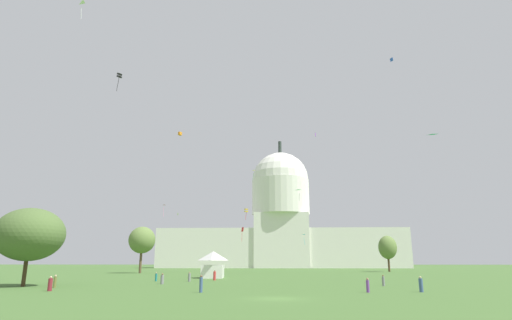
{
  "coord_description": "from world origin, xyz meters",
  "views": [
    {
      "loc": [
        0.04,
        -38.21,
        3.22
      ],
      "look_at": [
        -5.13,
        69.56,
        30.0
      ],
      "focal_mm": 28.71,
      "sensor_mm": 36.0,
      "label": 1
    }
  ],
  "objects_px": {
    "person_denim_aisle_center": "(201,284)",
    "kite_yellow_high": "(252,172)",
    "person_denim_mid_left": "(421,285)",
    "kite_lime_mid": "(178,214)",
    "person_grey_back_left": "(162,279)",
    "kite_black_mid": "(119,76)",
    "person_grey_near_tree_east": "(189,277)",
    "person_olive_front_center": "(55,282)",
    "kite_blue_high": "(392,60)",
    "kite_pink_mid": "(164,207)",
    "kite_cyan_low": "(305,236)",
    "person_grey_deep_crowd": "(383,281)",
    "kite_violet_high": "(315,135)",
    "kite_turquoise_mid": "(433,136)",
    "person_maroon_near_tent": "(50,284)",
    "person_purple_back_right": "(368,286)",
    "event_tent": "(213,265)",
    "tree_east_far": "(388,247)",
    "kite_red_low": "(242,230)",
    "kite_gold_low": "(246,210)",
    "kite_white_high": "(85,6)",
    "tree_west_far": "(142,240)",
    "tree_west_mid": "(30,234)",
    "person_red_mid_right": "(215,276)",
    "kite_orange_high": "(180,134)",
    "kite_green_mid": "(299,191)",
    "person_teal_near_tree_west": "(156,277)"
  },
  "relations": [
    {
      "from": "person_grey_deep_crowd",
      "to": "kite_violet_high",
      "type": "height_order",
      "value": "kite_violet_high"
    },
    {
      "from": "tree_east_far",
      "to": "kite_red_low",
      "type": "bearing_deg",
      "value": -158.85
    },
    {
      "from": "kite_gold_low",
      "to": "person_purple_back_right",
      "type": "bearing_deg",
      "value": -102.64
    },
    {
      "from": "person_grey_deep_crowd",
      "to": "kite_violet_high",
      "type": "xyz_separation_m",
      "value": [
        -2.72,
        54.58,
        37.81
      ]
    },
    {
      "from": "person_maroon_near_tent",
      "to": "kite_turquoise_mid",
      "type": "bearing_deg",
      "value": 34.06
    },
    {
      "from": "event_tent",
      "to": "kite_pink_mid",
      "type": "height_order",
      "value": "kite_pink_mid"
    },
    {
      "from": "kite_white_high",
      "to": "kite_cyan_low",
      "type": "bearing_deg",
      "value": -70.21
    },
    {
      "from": "kite_violet_high",
      "to": "kite_gold_low",
      "type": "relative_size",
      "value": 0.42
    },
    {
      "from": "person_denim_aisle_center",
      "to": "kite_yellow_high",
      "type": "height_order",
      "value": "kite_yellow_high"
    },
    {
      "from": "tree_west_far",
      "to": "kite_violet_high",
      "type": "bearing_deg",
      "value": -5.45
    },
    {
      "from": "person_denim_aisle_center",
      "to": "kite_blue_high",
      "type": "height_order",
      "value": "kite_blue_high"
    },
    {
      "from": "kite_red_low",
      "to": "kite_blue_high",
      "type": "height_order",
      "value": "kite_blue_high"
    },
    {
      "from": "kite_cyan_low",
      "to": "kite_turquoise_mid",
      "type": "bearing_deg",
      "value": 143.62
    },
    {
      "from": "person_denim_aisle_center",
      "to": "person_olive_front_center",
      "type": "distance_m",
      "value": 21.03
    },
    {
      "from": "person_grey_near_tree_east",
      "to": "kite_black_mid",
      "type": "height_order",
      "value": "kite_black_mid"
    },
    {
      "from": "kite_yellow_high",
      "to": "person_denim_mid_left",
      "type": "bearing_deg",
      "value": 27.34
    },
    {
      "from": "person_olive_front_center",
      "to": "kite_orange_high",
      "type": "relative_size",
      "value": 1.08
    },
    {
      "from": "event_tent",
      "to": "person_denim_mid_left",
      "type": "xyz_separation_m",
      "value": [
        28.29,
        -37.36,
        -1.85
      ]
    },
    {
      "from": "person_olive_front_center",
      "to": "kite_lime_mid",
      "type": "distance_m",
      "value": 105.84
    },
    {
      "from": "person_grey_near_tree_east",
      "to": "kite_violet_high",
      "type": "bearing_deg",
      "value": 168.77
    },
    {
      "from": "kite_pink_mid",
      "to": "person_olive_front_center",
      "type": "bearing_deg",
      "value": -78.42
    },
    {
      "from": "kite_pink_mid",
      "to": "tree_west_mid",
      "type": "bearing_deg",
      "value": -82.08
    },
    {
      "from": "kite_yellow_high",
      "to": "kite_orange_high",
      "type": "xyz_separation_m",
      "value": [
        -21.13,
        -48.69,
        2.44
      ]
    },
    {
      "from": "person_grey_deep_crowd",
      "to": "kite_cyan_low",
      "type": "height_order",
      "value": "kite_cyan_low"
    },
    {
      "from": "person_grey_back_left",
      "to": "kite_white_high",
      "type": "height_order",
      "value": "kite_white_high"
    },
    {
      "from": "person_maroon_near_tent",
      "to": "kite_gold_low",
      "type": "xyz_separation_m",
      "value": [
        18.05,
        53.35,
        14.6
      ]
    },
    {
      "from": "event_tent",
      "to": "person_grey_deep_crowd",
      "type": "relative_size",
      "value": 4.9
    },
    {
      "from": "kite_yellow_high",
      "to": "tree_east_far",
      "type": "bearing_deg",
      "value": 66.12
    },
    {
      "from": "person_grey_near_tree_east",
      "to": "kite_blue_high",
      "type": "relative_size",
      "value": 1.45
    },
    {
      "from": "kite_black_mid",
      "to": "kite_cyan_low",
      "type": "relative_size",
      "value": 0.96
    },
    {
      "from": "person_denim_mid_left",
      "to": "kite_yellow_high",
      "type": "distance_m",
      "value": 137.62
    },
    {
      "from": "kite_red_low",
      "to": "kite_pink_mid",
      "type": "xyz_separation_m",
      "value": [
        -27.77,
        15.38,
        8.93
      ]
    },
    {
      "from": "person_denim_mid_left",
      "to": "kite_lime_mid",
      "type": "distance_m",
      "value": 122.85
    },
    {
      "from": "person_grey_back_left",
      "to": "kite_black_mid",
      "type": "relative_size",
      "value": 0.45
    },
    {
      "from": "kite_black_mid",
      "to": "kite_cyan_low",
      "type": "bearing_deg",
      "value": 12.4
    },
    {
      "from": "kite_violet_high",
      "to": "kite_orange_high",
      "type": "height_order",
      "value": "kite_orange_high"
    },
    {
      "from": "person_red_mid_right",
      "to": "kite_lime_mid",
      "type": "bearing_deg",
      "value": 100.61
    },
    {
      "from": "tree_west_far",
      "to": "kite_pink_mid",
      "type": "height_order",
      "value": "kite_pink_mid"
    },
    {
      "from": "kite_white_high",
      "to": "kite_gold_low",
      "type": "bearing_deg",
      "value": -80.74
    },
    {
      "from": "tree_west_mid",
      "to": "person_grey_back_left",
      "type": "height_order",
      "value": "tree_west_mid"
    },
    {
      "from": "kite_white_high",
      "to": "kite_green_mid",
      "type": "xyz_separation_m",
      "value": [
        40.76,
        52.15,
        -25.4
      ]
    },
    {
      "from": "tree_east_far",
      "to": "person_teal_near_tree_west",
      "type": "relative_size",
      "value": 7.85
    },
    {
      "from": "person_grey_deep_crowd",
      "to": "kite_lime_mid",
      "type": "relative_size",
      "value": 1.45
    },
    {
      "from": "person_maroon_near_tent",
      "to": "person_purple_back_right",
      "type": "bearing_deg",
      "value": 13.18
    },
    {
      "from": "person_grey_near_tree_east",
      "to": "person_olive_front_center",
      "type": "bearing_deg",
      "value": -19.8
    },
    {
      "from": "tree_west_far",
      "to": "person_red_mid_right",
      "type": "xyz_separation_m",
      "value": [
        27.51,
        -43.43,
        -8.35
      ]
    },
    {
      "from": "kite_turquoise_mid",
      "to": "kite_blue_high",
      "type": "height_order",
      "value": "kite_blue_high"
    },
    {
      "from": "kite_blue_high",
      "to": "kite_yellow_high",
      "type": "xyz_separation_m",
      "value": [
        -42.31,
        71.94,
        -15.39
      ]
    },
    {
      "from": "person_grey_back_left",
      "to": "person_denim_aisle_center",
      "type": "height_order",
      "value": "person_denim_aisle_center"
    },
    {
      "from": "kite_yellow_high",
      "to": "kite_red_low",
      "type": "bearing_deg",
      "value": 16.49
    }
  ]
}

